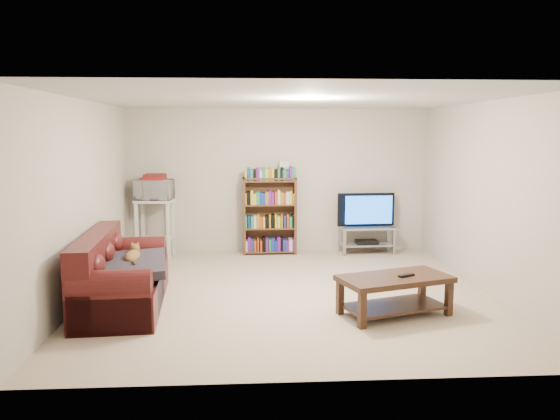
{
  "coord_description": "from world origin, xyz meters",
  "views": [
    {
      "loc": [
        -0.53,
        -6.66,
        1.99
      ],
      "look_at": [
        -0.1,
        0.4,
        1.0
      ],
      "focal_mm": 35.0,
      "sensor_mm": 36.0,
      "label": 1
    }
  ],
  "objects": [
    {
      "name": "coffee_table",
      "position": [
        1.08,
        -0.92,
        0.31
      ],
      "size": [
        1.34,
        0.95,
        0.44
      ],
      "rotation": [
        0.0,
        0.0,
        0.32
      ],
      "color": "#362013",
      "rests_on": "floor"
    },
    {
      "name": "microwave",
      "position": [
        -2.02,
        2.16,
        1.1
      ],
      "size": [
        0.61,
        0.45,
        0.32
      ],
      "primitive_type": "imported",
      "rotation": [
        0.0,
        0.0,
        -0.1
      ],
      "color": "silver",
      "rests_on": "microwave_stand"
    },
    {
      "name": "wall_right",
      "position": [
        2.5,
        0.0,
        1.2
      ],
      "size": [
        0.0,
        5.0,
        5.0
      ],
      "primitive_type": "plane",
      "rotation": [
        1.57,
        0.0,
        -1.57
      ],
      "color": "beige",
      "rests_on": "ground"
    },
    {
      "name": "dvd_player",
      "position": [
        1.47,
        2.22,
        0.19
      ],
      "size": [
        0.37,
        0.27,
        0.06
      ],
      "primitive_type": "cube",
      "rotation": [
        0.0,
        0.0,
        0.04
      ],
      "color": "black",
      "rests_on": "tv_stand"
    },
    {
      "name": "television",
      "position": [
        1.47,
        2.22,
        0.73
      ],
      "size": [
        0.97,
        0.17,
        0.56
      ],
      "primitive_type": "imported",
      "rotation": [
        0.0,
        0.0,
        3.18
      ],
      "color": "black",
      "rests_on": "tv_stand"
    },
    {
      "name": "remote",
      "position": [
        1.21,
        -0.93,
        0.45
      ],
      "size": [
        0.2,
        0.14,
        0.02
      ],
      "primitive_type": "cube",
      "rotation": [
        0.0,
        0.0,
        0.47
      ],
      "color": "black",
      "rests_on": "coffee_table"
    },
    {
      "name": "blanket",
      "position": [
        -1.86,
        -0.53,
        0.51
      ],
      "size": [
        0.92,
        1.11,
        0.18
      ],
      "primitive_type": "cube",
      "rotation": [
        0.05,
        -0.04,
        0.15
      ],
      "color": "#2D2934",
      "rests_on": "sofa"
    },
    {
      "name": "tv_stand",
      "position": [
        1.47,
        2.22,
        0.31
      ],
      "size": [
        0.91,
        0.44,
        0.45
      ],
      "rotation": [
        0.0,
        0.0,
        0.04
      ],
      "color": "#999EA3",
      "rests_on": "floor"
    },
    {
      "name": "microwave_stand",
      "position": [
        -2.02,
        2.16,
        0.6
      ],
      "size": [
        0.63,
        0.48,
        0.94
      ],
      "rotation": [
        0.0,
        0.0,
        -0.1
      ],
      "color": "silver",
      "rests_on": "floor"
    },
    {
      "name": "floor",
      "position": [
        0.0,
        0.0,
        0.0
      ],
      "size": [
        5.0,
        5.0,
        0.0
      ],
      "primitive_type": "plane",
      "color": "#C8B095",
      "rests_on": "ground"
    },
    {
      "name": "game_boxes",
      "position": [
        -2.02,
        2.16,
        1.29
      ],
      "size": [
        0.37,
        0.33,
        0.05
      ],
      "primitive_type": "cube",
      "rotation": [
        0.0,
        0.0,
        -0.1
      ],
      "color": "maroon",
      "rests_on": "microwave"
    },
    {
      "name": "bookshelf",
      "position": [
        -0.16,
        2.29,
        0.66
      ],
      "size": [
        0.89,
        0.29,
        1.28
      ],
      "rotation": [
        0.0,
        0.0,
        0.01
      ],
      "color": "#4F301B",
      "rests_on": "floor"
    },
    {
      "name": "shelf_clutter",
      "position": [
        -0.06,
        2.3,
        1.38
      ],
      "size": [
        0.65,
        0.2,
        0.28
      ],
      "rotation": [
        0.0,
        0.0,
        0.01
      ],
      "color": "silver",
      "rests_on": "bookshelf"
    },
    {
      "name": "ceiling",
      "position": [
        0.0,
        0.0,
        2.4
      ],
      "size": [
        5.0,
        5.0,
        0.0
      ],
      "primitive_type": "plane",
      "rotation": [
        3.14,
        0.0,
        0.0
      ],
      "color": "white",
      "rests_on": "ground"
    },
    {
      "name": "cat",
      "position": [
        -1.87,
        -0.35,
        0.57
      ],
      "size": [
        0.26,
        0.56,
        0.16
      ],
      "primitive_type": null,
      "rotation": [
        0.0,
        0.0,
        0.07
      ],
      "color": "brown",
      "rests_on": "sofa"
    },
    {
      "name": "wall_left",
      "position": [
        -2.5,
        0.0,
        1.2
      ],
      "size": [
        0.0,
        5.0,
        5.0
      ],
      "primitive_type": "plane",
      "rotation": [
        1.57,
        0.0,
        1.57
      ],
      "color": "beige",
      "rests_on": "ground"
    },
    {
      "name": "wall_front",
      "position": [
        0.0,
        -2.5,
        1.2
      ],
      "size": [
        5.0,
        0.0,
        5.0
      ],
      "primitive_type": "plane",
      "rotation": [
        -1.57,
        0.0,
        0.0
      ],
      "color": "beige",
      "rests_on": "ground"
    },
    {
      "name": "wall_back",
      "position": [
        0.0,
        2.5,
        1.2
      ],
      "size": [
        5.0,
        0.0,
        5.0
      ],
      "primitive_type": "plane",
      "rotation": [
        1.57,
        0.0,
        0.0
      ],
      "color": "beige",
      "rests_on": "ground"
    },
    {
      "name": "sofa",
      "position": [
        -2.04,
        -0.4,
        0.3
      ],
      "size": [
        1.0,
        2.05,
        0.85
      ],
      "rotation": [
        0.0,
        0.0,
        0.07
      ],
      "color": "#421111",
      "rests_on": "floor"
    }
  ]
}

